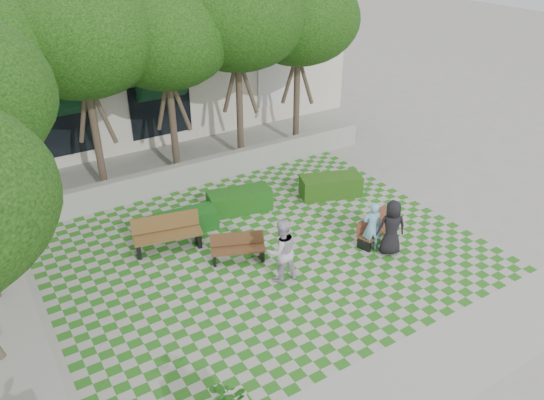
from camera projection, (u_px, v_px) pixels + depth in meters
ground at (285, 271)px, 14.74m from camera, size 90.00×90.00×0.00m
lawn at (267, 253)px, 15.49m from camera, size 12.00×12.00×0.00m
sidewalk_south at (406, 383)px, 11.24m from camera, size 16.00×2.00×0.01m
retaining_wall at (192, 173)px, 19.14m from camera, size 15.00×0.36×0.90m
bench_east at (376, 228)px, 15.96m from camera, size 1.66×0.94×0.83m
bench_mid at (238, 248)px, 15.03m from camera, size 1.61×1.06×0.81m
bench_west at (167, 234)px, 15.49m from camera, size 2.07×1.07×1.04m
hedge_east at (331, 186)px, 18.46m from camera, size 2.26×1.50×0.73m
hedge_midright at (240, 201)px, 17.53m from camera, size 2.20×1.25×0.73m
hedge_midleft at (186, 222)px, 16.41m from camera, size 1.95×0.94×0.66m
person_blue at (372, 227)px, 15.29m from camera, size 0.67×0.56×1.57m
person_dark at (391, 228)px, 15.14m from camera, size 0.97×0.83×1.69m
person_white at (281, 251)px, 13.98m from camera, size 0.97×0.79×1.84m
tree_row at (126, 49)px, 15.82m from camera, size 17.70×13.40×7.41m
building at (136, 65)px, 24.45m from camera, size 18.00×8.92×5.15m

